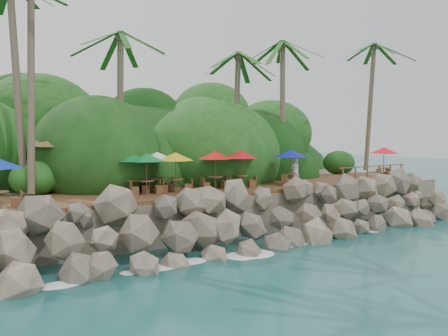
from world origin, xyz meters
TOP-DOWN VIEW (x-y plane):
  - ground at (0.00, 0.00)m, footprint 140.00×140.00m
  - land_base at (0.00, 16.00)m, footprint 32.00×25.20m
  - jungle_hill at (0.00, 23.50)m, footprint 44.80×28.00m
  - seawall at (0.00, 2.00)m, footprint 29.00×4.00m
  - terrace at (0.00, 6.00)m, footprint 26.00×5.00m
  - jungle_foliage at (0.00, 15.00)m, footprint 44.00×16.00m
  - foam_line at (0.00, 0.30)m, footprint 25.20×0.80m
  - palms at (-0.03, 8.87)m, footprint 32.10×6.88m
  - palapa at (-7.00, 9.64)m, footprint 5.46×5.46m
  - dining_clusters at (-0.34, 5.84)m, footprint 25.53×5.05m
  - railing at (9.80, 3.65)m, footprint 6.10×0.10m
  - waiter at (4.37, 4.92)m, footprint 0.60×0.41m

SIDE VIEW (x-z plane):
  - ground at x=0.00m, z-range 0.00..0.00m
  - jungle_hill at x=0.00m, z-range -7.70..7.70m
  - jungle_foliage at x=0.00m, z-range -6.00..6.00m
  - foam_line at x=0.00m, z-range 0.00..0.06m
  - land_base at x=0.00m, z-range 0.00..2.10m
  - seawall at x=0.00m, z-range 0.00..2.30m
  - terrace at x=0.00m, z-range 2.10..2.30m
  - railing at x=9.80m, z-range 2.41..3.41m
  - waiter at x=4.37m, z-range 2.30..3.90m
  - dining_clusters at x=-0.34m, z-range 2.99..5.08m
  - palapa at x=-7.00m, z-range 3.49..8.09m
  - palms at x=-0.03m, z-range 5.24..18.88m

